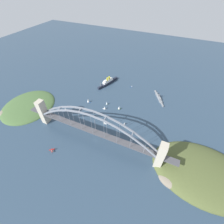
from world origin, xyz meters
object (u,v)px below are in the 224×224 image
(small_boat_4, at_px, (107,103))
(small_boat_8, at_px, (80,108))
(small_boat_1, at_px, (65,109))
(small_boat_3, at_px, (105,123))
(small_boat_9, at_px, (124,123))
(small_boat_7, at_px, (119,108))
(ocean_liner, at_px, (108,82))
(seaplane_taxiing_near_bridge, at_px, (52,150))
(naval_cruiser, at_px, (159,98))
(small_boat_5, at_px, (88,101))
(small_boat_0, at_px, (148,148))
(harbor_arch_bridge, at_px, (94,130))
(small_boat_2, at_px, (132,87))
(small_boat_6, at_px, (105,108))

(small_boat_4, relative_size, small_boat_8, 1.14)
(small_boat_1, height_order, small_boat_3, small_boat_1)
(small_boat_3, height_order, small_boat_9, small_boat_9)
(small_boat_1, bearing_deg, small_boat_7, 26.00)
(ocean_liner, height_order, small_boat_1, ocean_liner)
(seaplane_taxiing_near_bridge, height_order, small_boat_3, seaplane_taxiing_near_bridge)
(small_boat_4, distance_m, small_boat_8, 66.05)
(naval_cruiser, height_order, small_boat_1, naval_cruiser)
(small_boat_5, bearing_deg, small_boat_0, -21.82)
(ocean_liner, distance_m, small_boat_9, 161.70)
(seaplane_taxiing_near_bridge, bearing_deg, small_boat_5, 94.42)
(harbor_arch_bridge, height_order, small_boat_1, harbor_arch_bridge)
(naval_cruiser, relative_size, small_boat_8, 7.24)
(harbor_arch_bridge, relative_size, small_boat_0, 36.68)
(small_boat_2, bearing_deg, seaplane_taxiing_near_bridge, -104.17)
(naval_cruiser, distance_m, small_boat_3, 161.50)
(seaplane_taxiing_near_bridge, bearing_deg, small_boat_3, 60.31)
(small_boat_8, bearing_deg, small_boat_3, -12.03)
(small_boat_5, bearing_deg, ocean_liner, 84.88)
(small_boat_0, height_order, small_boat_4, small_boat_4)
(small_boat_8, bearing_deg, seaplane_taxiing_near_bridge, -82.21)
(small_boat_4, bearing_deg, seaplane_taxiing_near_bridge, -102.07)
(small_boat_1, distance_m, small_boat_6, 92.95)
(seaplane_taxiing_near_bridge, distance_m, small_boat_0, 178.63)
(seaplane_taxiing_near_bridge, xyz_separation_m, small_boat_3, (57.78, 101.33, -1.25))
(small_boat_3, xyz_separation_m, small_boat_5, (-69.22, 46.61, 4.54))
(small_boat_7, bearing_deg, naval_cruiser, 45.87)
(small_boat_5, height_order, small_boat_8, small_boat_5)
(small_boat_1, distance_m, small_boat_2, 191.24)
(harbor_arch_bridge, relative_size, small_boat_2, 37.75)
(naval_cruiser, relative_size, small_boat_5, 5.00)
(small_boat_5, bearing_deg, seaplane_taxiing_near_bridge, -85.58)
(small_boat_0, distance_m, small_boat_7, 120.21)
(small_boat_3, distance_m, small_boat_9, 42.76)
(small_boat_0, relative_size, small_boat_9, 1.16)
(harbor_arch_bridge, height_order, small_boat_2, harbor_arch_bridge)
(small_boat_4, bearing_deg, small_boat_6, -80.19)
(small_boat_1, relative_size, small_boat_4, 0.80)
(small_boat_2, height_order, small_boat_3, small_boat_2)
(small_boat_3, bearing_deg, ocean_liner, 113.16)
(small_boat_6, distance_m, small_boat_9, 65.72)
(small_boat_8, bearing_deg, small_boat_0, -12.11)
(small_boat_1, distance_m, small_boat_7, 127.02)
(ocean_liner, height_order, small_boat_2, ocean_liner)
(naval_cruiser, relative_size, small_boat_6, 6.33)
(seaplane_taxiing_near_bridge, xyz_separation_m, small_boat_8, (-16.02, 117.05, 1.71))
(small_boat_0, xyz_separation_m, small_boat_5, (-171.52, 68.68, 4.60))
(small_boat_4, distance_m, small_boat_7, 34.14)
(small_boat_1, distance_m, small_boat_8, 33.97)
(small_boat_1, xyz_separation_m, small_boat_5, (34.52, 46.93, 1.89))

